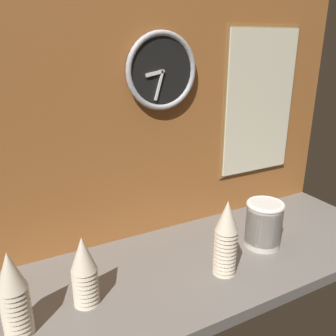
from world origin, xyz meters
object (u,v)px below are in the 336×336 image
(cup_stack_center_right, at_px, (226,238))
(wall_clock, at_px, (162,71))
(menu_board, at_px, (259,103))
(bowl_stack_right, at_px, (264,223))
(cup_stack_far_left, at_px, (14,294))
(cup_stack_left, at_px, (84,271))

(cup_stack_center_right, height_order, wall_clock, wall_clock)
(cup_stack_center_right, distance_m, menu_board, 0.64)
(cup_stack_center_right, distance_m, wall_clock, 0.60)
(bowl_stack_right, height_order, menu_board, menu_board)
(wall_clock, bearing_deg, cup_stack_far_left, -152.29)
(cup_stack_center_right, relative_size, bowl_stack_right, 1.49)
(cup_stack_far_left, xyz_separation_m, bowl_stack_right, (0.86, 0.03, -0.03))
(cup_stack_far_left, height_order, cup_stack_left, cup_stack_far_left)
(bowl_stack_right, bearing_deg, cup_stack_left, -179.92)
(bowl_stack_right, relative_size, menu_board, 0.28)
(cup_stack_center_right, height_order, cup_stack_far_left, cup_stack_center_right)
(cup_stack_left, height_order, menu_board, menu_board)
(cup_stack_far_left, bearing_deg, menu_board, 16.65)
(cup_stack_center_right, height_order, bowl_stack_right, cup_stack_center_right)
(wall_clock, bearing_deg, cup_stack_center_right, -80.65)
(bowl_stack_right, bearing_deg, menu_board, 56.89)
(wall_clock, bearing_deg, cup_stack_left, -145.13)
(cup_stack_center_right, relative_size, wall_clock, 0.96)
(cup_stack_far_left, distance_m, menu_board, 1.14)
(cup_stack_far_left, xyz_separation_m, cup_stack_left, (0.19, 0.03, -0.01))
(cup_stack_left, xyz_separation_m, bowl_stack_right, (0.67, 0.00, -0.02))
(wall_clock, bearing_deg, menu_board, 1.10)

